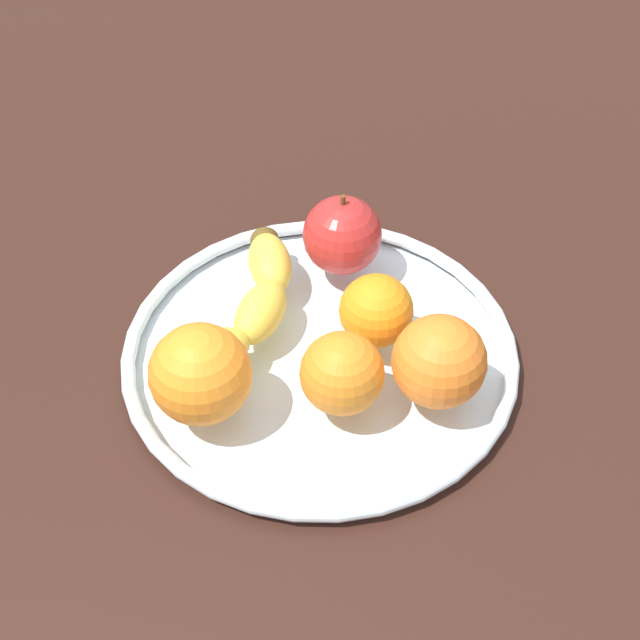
{
  "coord_description": "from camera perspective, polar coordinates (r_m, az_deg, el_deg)",
  "views": [
    {
      "loc": [
        -44.91,
        -25.03,
        57.8
      ],
      "look_at": [
        0.0,
        0.0,
        4.8
      ],
      "focal_mm": 51.86,
      "sensor_mm": 36.0,
      "label": 1
    }
  ],
  "objects": [
    {
      "name": "ground_plane",
      "position": [
        0.79,
        0.0,
        -3.44
      ],
      "size": [
        160.08,
        160.08,
        4.0
      ],
      "primitive_type": "cube",
      "color": "#331A13"
    },
    {
      "name": "fruit_bowl",
      "position": [
        0.77,
        0.0,
        -2.02
      ],
      "size": [
        32.79,
        32.79,
        1.8
      ],
      "color": "silver",
      "rests_on": "ground_plane"
    },
    {
      "name": "banana",
      "position": [
        0.77,
        -4.4,
        0.91
      ],
      "size": [
        19.36,
        8.37,
        3.68
      ],
      "rotation": [
        0.0,
        0.0,
        0.14
      ],
      "color": "yellow",
      "rests_on": "fruit_bowl"
    },
    {
      "name": "apple",
      "position": [
        0.81,
        1.38,
        5.26
      ],
      "size": [
        6.97,
        6.97,
        7.77
      ],
      "color": "red",
      "rests_on": "fruit_bowl"
    },
    {
      "name": "orange_back_left",
      "position": [
        0.7,
        1.36,
        -3.32
      ],
      "size": [
        6.5,
        6.5,
        6.5
      ],
      "primitive_type": "sphere",
      "color": "orange",
      "rests_on": "fruit_bowl"
    },
    {
      "name": "orange_center",
      "position": [
        0.75,
        3.49,
        0.57
      ],
      "size": [
        6.09,
        6.09,
        6.09
      ],
      "primitive_type": "sphere",
      "color": "orange",
      "rests_on": "fruit_bowl"
    },
    {
      "name": "orange_front_left",
      "position": [
        0.69,
        -7.4,
        -3.33
      ],
      "size": [
        7.81,
        7.81,
        7.81
      ],
      "primitive_type": "sphere",
      "color": "orange",
      "rests_on": "fruit_bowl"
    },
    {
      "name": "orange_front_right",
      "position": [
        0.71,
        7.4,
        -2.51
      ],
      "size": [
        7.32,
        7.32,
        7.32
      ],
      "primitive_type": "sphere",
      "color": "orange",
      "rests_on": "fruit_bowl"
    }
  ]
}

